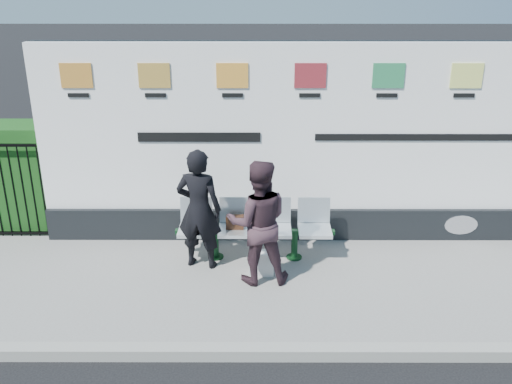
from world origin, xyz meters
TOP-DOWN VIEW (x-y plane):
  - pavement at (0.00, 2.50)m, footprint 14.00×3.00m
  - kerb at (0.00, 1.00)m, footprint 14.00×0.18m
  - billboard at (0.50, 3.85)m, footprint 8.00×0.30m
  - bench at (-0.28, 3.14)m, footprint 2.20×0.59m
  - woman_left at (-1.05, 2.92)m, footprint 0.70×0.53m
  - woman_right at (-0.23, 2.51)m, footprint 0.87×0.70m
  - handbag_brown at (-0.57, 3.14)m, footprint 0.26×0.11m
  - carrier_bag_white at (-0.19, 2.67)m, footprint 0.34×0.20m

SIDE VIEW (x-z plane):
  - pavement at x=0.00m, z-range 0.00..0.12m
  - kerb at x=0.00m, z-range 0.00..0.14m
  - carrier_bag_white at x=-0.19m, z-range 0.12..0.46m
  - bench at x=-0.28m, z-range 0.12..0.59m
  - handbag_brown at x=-0.57m, z-range 0.59..0.79m
  - woman_right at x=-0.23m, z-range 0.12..1.83m
  - woman_left at x=-1.05m, z-range 0.12..1.85m
  - billboard at x=0.50m, z-range -0.08..2.92m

